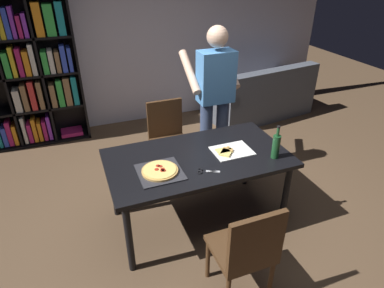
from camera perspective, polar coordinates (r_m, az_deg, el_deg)
The scene contains 12 objects.
ground_plane at distance 3.47m, azimuth 0.91°, elevation -12.74°, with size 12.00×12.00×0.00m, color brown.
back_wall at distance 5.15m, azimuth -10.40°, elevation 18.71°, with size 6.40×0.10×2.80m, color #BCB7C6.
dining_table at distance 3.05m, azimuth 1.01°, elevation -3.33°, with size 1.65×0.91×0.75m.
chair_near_camera at distance 2.51m, azimuth 9.41°, elevation -17.44°, with size 0.42×0.42×0.90m.
chair_far_side at distance 3.90m, azimuth -4.18°, elevation 1.68°, with size 0.42×0.42×0.90m.
couch at distance 5.60m, azimuth 11.64°, elevation 7.75°, with size 1.80×1.08×0.85m.
bookshelf at distance 4.96m, azimuth -26.42°, elevation 10.48°, with size 1.40×0.35×1.95m.
person_serving_pizza at distance 3.67m, azimuth 3.93°, elevation 8.18°, with size 0.55×0.54×1.75m.
pepperoni_pizza_on_tray at distance 2.80m, azimuth -5.55°, elevation -4.66°, with size 0.37×0.37×0.04m.
pizza_slices_on_towel at distance 3.09m, azimuth 6.54°, elevation -1.20°, with size 0.36×0.28×0.03m.
wine_bottle at distance 3.03m, azimuth 14.28°, elevation -0.31°, with size 0.07×0.07×0.32m.
kitchen_scissors at distance 2.80m, azimuth 2.20°, elevation -4.70°, with size 0.20×0.13×0.01m.
Camera 1 is at (-0.97, -2.37, 2.34)m, focal length 30.95 mm.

